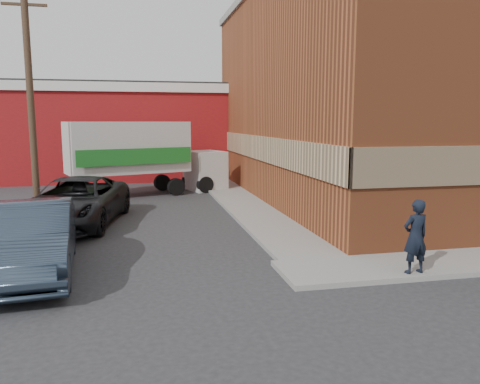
{
  "coord_description": "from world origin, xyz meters",
  "views": [
    {
      "loc": [
        -3.49,
        -10.41,
        3.41
      ],
      "look_at": [
        -0.78,
        2.22,
        1.46
      ],
      "focal_mm": 35.0,
      "sensor_mm": 36.0,
      "label": 1
    }
  ],
  "objects": [
    {
      "name": "utility_pole",
      "position": [
        -7.5,
        9.0,
        4.75
      ],
      "size": [
        2.0,
        0.26,
        9.0
      ],
      "color": "#4E3727",
      "rests_on": "ground"
    },
    {
      "name": "sedan",
      "position": [
        -5.9,
        0.5,
        0.8
      ],
      "size": [
        2.17,
        5.01,
        1.6
      ],
      "primitive_type": "imported",
      "rotation": [
        0.0,
        0.0,
        0.1
      ],
      "color": "#2C3A4A",
      "rests_on": "ground"
    },
    {
      "name": "suv_a",
      "position": [
        -5.61,
        5.59,
        0.79
      ],
      "size": [
        3.57,
        6.04,
        1.57
      ],
      "primitive_type": "imported",
      "rotation": [
        0.0,
        0.0,
        -0.18
      ],
      "color": "black",
      "rests_on": "ground"
    },
    {
      "name": "brick_building",
      "position": [
        8.5,
        9.0,
        4.68
      ],
      "size": [
        14.25,
        18.25,
        9.36
      ],
      "color": "#9C4A28",
      "rests_on": "ground"
    },
    {
      "name": "box_truck",
      "position": [
        -3.37,
        11.71,
        1.96
      ],
      "size": [
        7.18,
        4.13,
        3.4
      ],
      "rotation": [
        0.0,
        0.0,
        0.32
      ],
      "color": "silver",
      "rests_on": "ground"
    },
    {
      "name": "warehouse",
      "position": [
        -6.0,
        20.0,
        2.81
      ],
      "size": [
        16.3,
        8.3,
        5.6
      ],
      "color": "maroon",
      "rests_on": "ground"
    },
    {
      "name": "ground",
      "position": [
        0.0,
        0.0,
        0.0
      ],
      "size": [
        90.0,
        90.0,
        0.0
      ],
      "primitive_type": "plane",
      "color": "#28282B",
      "rests_on": "ground"
    },
    {
      "name": "sidewalk_west",
      "position": [
        0.6,
        9.0,
        0.06
      ],
      "size": [
        1.8,
        18.0,
        0.12
      ],
      "primitive_type": "cube",
      "color": "gray",
      "rests_on": "ground"
    },
    {
      "name": "man",
      "position": [
        2.31,
        -1.55,
        0.94
      ],
      "size": [
        0.63,
        0.45,
        1.64
      ],
      "primitive_type": "imported",
      "rotation": [
        0.0,
        0.0,
        3.25
      ],
      "color": "black",
      "rests_on": "sidewalk_south"
    }
  ]
}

